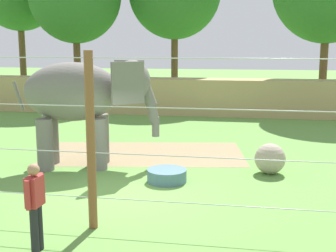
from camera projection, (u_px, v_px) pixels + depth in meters
name	position (u px, v px, depth m)	size (l,w,h in m)	color
ground_plane	(126.00, 192.00, 11.72)	(120.00, 120.00, 0.00)	#609342
dirt_patch	(144.00, 153.00, 15.89)	(6.88, 3.62, 0.01)	#937F5B
embankment_wall	(191.00, 96.00, 24.80)	(36.00, 1.80, 1.95)	tan
elephant	(84.00, 97.00, 13.89)	(4.41, 2.31, 3.32)	slate
enrichment_ball	(270.00, 159.00, 13.33)	(0.91, 0.91, 0.91)	tan
cable_fence	(92.00, 141.00, 9.11)	(12.55, 0.18, 3.67)	brown
zookeeper	(35.00, 203.00, 8.21)	(0.24, 0.59, 1.67)	#232328
water_tub	(167.00, 175.00, 12.58)	(1.10, 1.10, 0.35)	slate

